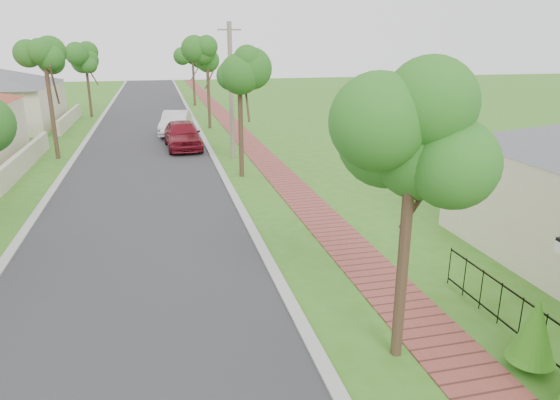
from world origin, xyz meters
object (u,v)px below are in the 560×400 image
object	(u,v)px
near_tree	(413,141)
parked_car_red	(182,135)
utility_pole	(231,91)
parked_car_white	(176,123)

from	to	relation	value
near_tree	parked_car_red	bearing A→B (deg)	97.96
near_tree	utility_pole	world-z (taller)	utility_pole
parked_car_red	utility_pole	bearing A→B (deg)	-53.64
parked_car_red	near_tree	world-z (taller)	near_tree
parked_car_red	near_tree	xyz separation A→B (m)	(3.01, -21.53, 3.51)
parked_car_red	utility_pole	xyz separation A→B (m)	(2.49, -3.03, 2.73)
parked_car_white	utility_pole	world-z (taller)	utility_pole
near_tree	utility_pole	distance (m)	18.52
parked_car_red	parked_car_white	size ratio (longest dim) A/B	1.03
parked_car_white	near_tree	xyz separation A→B (m)	(3.20, -26.33, 3.56)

